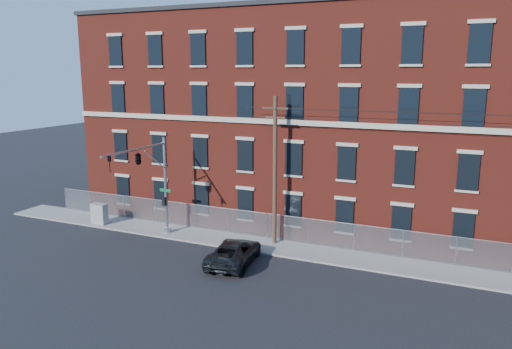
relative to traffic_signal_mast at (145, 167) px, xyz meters
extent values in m
plane|color=black|center=(6.00, -2.18, -5.39)|extent=(140.00, 140.00, 0.00)
cube|color=gray|center=(18.00, 2.82, -5.33)|extent=(65.00, 3.00, 0.12)
cube|color=maroon|center=(18.00, 11.82, 2.61)|extent=(55.00, 14.00, 16.00)
cube|color=black|center=(18.00, 11.82, 10.76)|extent=(55.30, 14.30, 0.30)
cube|color=#A69C8A|center=(18.00, 4.74, 2.91)|extent=(55.00, 0.18, 0.35)
cube|color=black|center=(-5.83, 4.76, -3.19)|extent=(1.20, 0.10, 2.20)
cube|color=black|center=(-5.83, 4.76, 0.41)|extent=(1.20, 0.10, 2.20)
cube|color=black|center=(-5.83, 4.76, 4.21)|extent=(1.20, 0.10, 2.20)
cube|color=black|center=(-5.83, 4.76, 7.81)|extent=(1.20, 0.10, 2.20)
cube|color=black|center=(-2.17, 4.76, -3.19)|extent=(1.20, 0.10, 2.20)
cube|color=black|center=(-2.17, 4.76, 0.41)|extent=(1.20, 0.10, 2.20)
cube|color=black|center=(-2.17, 4.76, 4.21)|extent=(1.20, 0.10, 2.20)
cube|color=black|center=(-2.17, 4.76, 7.81)|extent=(1.20, 0.10, 2.20)
cube|color=black|center=(1.50, 4.76, -3.19)|extent=(1.20, 0.10, 2.20)
cube|color=black|center=(1.50, 4.76, 0.41)|extent=(1.20, 0.10, 2.20)
cube|color=black|center=(1.50, 4.76, 4.21)|extent=(1.20, 0.10, 2.20)
cube|color=black|center=(1.50, 4.76, 7.81)|extent=(1.20, 0.10, 2.20)
cube|color=black|center=(5.17, 4.76, -3.19)|extent=(1.20, 0.10, 2.20)
cube|color=black|center=(5.17, 4.76, 0.41)|extent=(1.20, 0.10, 2.20)
cube|color=black|center=(5.17, 4.76, 4.21)|extent=(1.20, 0.10, 2.20)
cube|color=black|center=(5.17, 4.76, 7.81)|extent=(1.20, 0.10, 2.20)
cube|color=black|center=(8.83, 4.76, -3.19)|extent=(1.20, 0.10, 2.20)
cube|color=black|center=(8.83, 4.76, 0.41)|extent=(1.20, 0.10, 2.20)
cube|color=black|center=(8.83, 4.76, 4.21)|extent=(1.20, 0.10, 2.20)
cube|color=black|center=(8.83, 4.76, 7.81)|extent=(1.20, 0.10, 2.20)
cube|color=black|center=(12.50, 4.76, -3.19)|extent=(1.20, 0.10, 2.20)
cube|color=black|center=(12.50, 4.76, 0.41)|extent=(1.20, 0.10, 2.20)
cube|color=black|center=(12.50, 4.76, 4.21)|extent=(1.20, 0.10, 2.20)
cube|color=black|center=(12.50, 4.76, 7.81)|extent=(1.20, 0.10, 2.20)
cube|color=black|center=(16.17, 4.76, -3.19)|extent=(1.20, 0.10, 2.20)
cube|color=black|center=(16.17, 4.76, 0.41)|extent=(1.20, 0.10, 2.20)
cube|color=black|center=(16.17, 4.76, 4.21)|extent=(1.20, 0.10, 2.20)
cube|color=black|center=(16.17, 4.76, 7.81)|extent=(1.20, 0.10, 2.20)
cube|color=black|center=(19.83, 4.76, -3.19)|extent=(1.20, 0.10, 2.20)
cube|color=black|center=(19.83, 4.76, 0.41)|extent=(1.20, 0.10, 2.20)
cube|color=black|center=(19.83, 4.76, 4.21)|extent=(1.20, 0.10, 2.20)
cube|color=black|center=(19.83, 4.76, 7.81)|extent=(1.20, 0.10, 2.20)
cube|color=#A5A8AD|center=(18.00, 4.12, -4.37)|extent=(59.00, 0.02, 1.80)
cylinder|color=#9EA0A5|center=(18.00, 4.12, -3.47)|extent=(59.00, 0.04, 0.04)
cylinder|color=#9EA0A5|center=(-11.50, 4.12, -4.37)|extent=(0.06, 0.06, 1.85)
cylinder|color=#9EA0A5|center=(-8.39, 4.12, -4.37)|extent=(0.06, 0.06, 1.85)
cylinder|color=#9EA0A5|center=(-5.29, 4.12, -4.37)|extent=(0.06, 0.06, 1.85)
cylinder|color=#9EA0A5|center=(-2.18, 4.12, -4.37)|extent=(0.06, 0.06, 1.85)
cylinder|color=#9EA0A5|center=(0.92, 4.12, -4.37)|extent=(0.06, 0.06, 1.85)
cylinder|color=#9EA0A5|center=(4.03, 4.12, -4.37)|extent=(0.06, 0.06, 1.85)
cylinder|color=#9EA0A5|center=(7.13, 4.12, -4.37)|extent=(0.06, 0.06, 1.85)
cylinder|color=#9EA0A5|center=(10.24, 4.12, -4.37)|extent=(0.06, 0.06, 1.85)
cylinder|color=#9EA0A5|center=(13.34, 4.12, -4.37)|extent=(0.06, 0.06, 1.85)
cylinder|color=#9EA0A5|center=(16.45, 4.12, -4.37)|extent=(0.06, 0.06, 1.85)
cylinder|color=#9EA0A5|center=(19.55, 4.12, -4.37)|extent=(0.06, 0.06, 1.85)
cylinder|color=#9EA0A5|center=(0.00, 2.32, -1.77)|extent=(0.22, 0.22, 7.00)
cylinder|color=#9EA0A5|center=(0.00, 2.32, -5.07)|extent=(0.50, 0.50, 0.40)
cylinder|color=#9EA0A5|center=(0.00, -0.93, 1.33)|extent=(0.14, 6.50, 0.14)
cylinder|color=#9EA0A5|center=(0.00, 1.12, 0.33)|extent=(0.08, 2.18, 1.56)
cube|color=#0C592D|center=(0.05, 2.17, -2.07)|extent=(0.90, 0.03, 0.22)
cube|color=black|center=(0.00, 2.07, -2.87)|extent=(0.25, 0.25, 0.60)
imported|color=black|center=(0.00, -3.48, 0.78)|extent=(0.16, 0.20, 1.00)
imported|color=black|center=(0.00, -0.68, 0.78)|extent=(0.53, 2.48, 1.00)
cylinder|color=#4C3426|center=(8.00, 3.42, -0.27)|extent=(0.28, 0.28, 10.00)
cube|color=#4C3426|center=(8.00, 3.42, 3.93)|extent=(1.80, 0.12, 0.12)
cube|color=#4C3426|center=(8.00, 3.42, 3.33)|extent=(1.40, 0.12, 0.12)
imported|color=black|center=(7.01, -0.82, -4.66)|extent=(3.15, 5.54, 1.46)
cube|color=gray|center=(-6.00, 2.02, -4.48)|extent=(1.28, 0.67, 1.57)
camera|label=1|loc=(20.10, -26.81, 6.28)|focal=34.92mm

